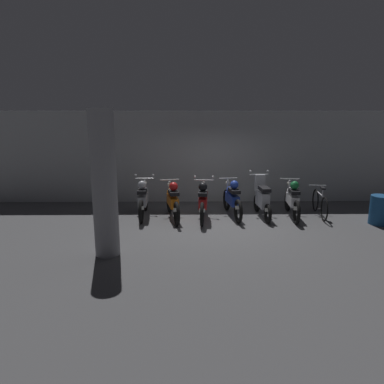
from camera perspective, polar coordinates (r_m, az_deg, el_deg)
name	(u,v)px	position (r m, az deg, el deg)	size (l,w,h in m)	color
ground_plane	(220,225)	(9.26, 4.60, -5.41)	(80.00, 80.00, 0.00)	#4C4C4F
back_wall	(213,157)	(11.55, 3.52, 5.84)	(16.00, 0.30, 3.00)	#9EA0A3
motorbike_slot_0	(143,199)	(9.93, -8.07, -1.09)	(0.59, 1.95, 1.15)	black
motorbike_slot_1	(173,200)	(9.65, -3.23, -1.41)	(0.62, 1.93, 1.08)	black
motorbike_slot_2	(203,201)	(9.59, 1.85, -1.46)	(0.59, 1.95, 1.15)	black
motorbike_slot_3	(232,198)	(9.94, 6.66, -1.06)	(0.56, 1.95, 1.08)	black
motorbike_slot_4	(262,199)	(10.02, 11.52, -1.10)	(0.59, 1.68, 1.29)	black
motorbike_slot_5	(292,199)	(10.20, 16.26, -1.14)	(0.56, 1.95, 1.08)	black
bicycle	(320,204)	(10.60, 20.39, -1.82)	(0.50, 1.72, 0.89)	black
support_pillar	(104,184)	(7.14, -14.34, 1.24)	(0.51, 0.51, 3.00)	gray
trash_bin	(380,210)	(10.47, 28.73, -2.62)	(0.54, 0.54, 0.78)	navy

